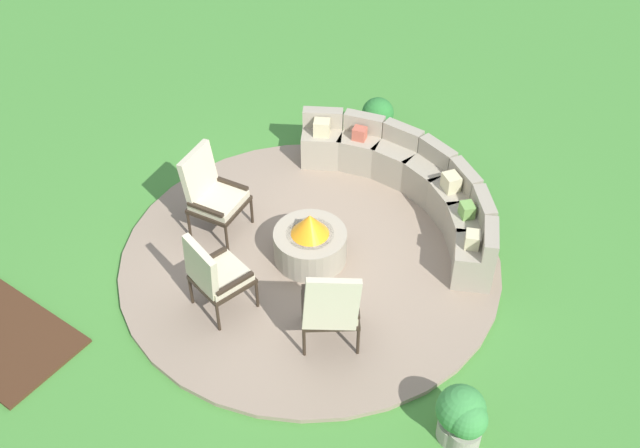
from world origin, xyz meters
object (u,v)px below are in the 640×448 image
fire_pit (310,242)px  potted_plant_2 (460,414)px  lounge_chair_front_left (211,192)px  lounge_chair_front_right (214,274)px  potted_plant_1 (466,425)px  potted_plant_0 (378,118)px  curved_stone_bench (412,184)px  lounge_chair_back_left (331,306)px

fire_pit → potted_plant_2: 2.79m
lounge_chair_front_left → potted_plant_2: (3.84, -0.86, -0.27)m
lounge_chair_front_right → potted_plant_1: lounge_chair_front_right is taller
potted_plant_0 → potted_plant_2: bearing=-48.4°
potted_plant_0 → potted_plant_2: size_ratio=1.00×
lounge_chair_front_left → lounge_chair_front_right: 1.36m
lounge_chair_front_left → lounge_chair_front_right: (0.92, -1.00, -0.01)m
curved_stone_bench → potted_plant_0: 1.49m
fire_pit → curved_stone_bench: bearing=73.7°
lounge_chair_front_left → potted_plant_1: lounge_chair_front_left is taller
lounge_chair_front_left → potted_plant_1: bearing=68.9°
curved_stone_bench → potted_plant_0: (-1.14, 0.97, 0.00)m
potted_plant_1 → lounge_chair_front_right: bearing=-178.6°
curved_stone_bench → lounge_chair_back_left: 2.53m
lounge_chair_back_left → curved_stone_bench: bearing=63.1°
lounge_chair_front_right → potted_plant_1: bearing=15.1°
fire_pit → lounge_chair_front_left: lounge_chair_front_left is taller
potted_plant_0 → potted_plant_1: 4.99m
lounge_chair_front_right → potted_plant_0: 3.81m
fire_pit → potted_plant_0: 2.63m
potted_plant_2 → potted_plant_1: bearing=-30.9°
lounge_chair_back_left → lounge_chair_front_left: bearing=125.8°
lounge_chair_front_left → curved_stone_bench: bearing=128.3°
curved_stone_bench → potted_plant_1: size_ratio=5.33×
fire_pit → lounge_chair_back_left: lounge_chair_back_left is taller
potted_plant_0 → lounge_chair_front_left: bearing=-102.2°
potted_plant_1 → lounge_chair_front_left: bearing=166.9°
potted_plant_1 → potted_plant_2: (-0.10, 0.06, 0.02)m
curved_stone_bench → fire_pit: bearing=-106.3°
fire_pit → lounge_chair_front_left: 1.34m
fire_pit → potted_plant_2: bearing=-23.4°
lounge_chair_front_right → potted_plant_1: (3.02, 0.08, -0.27)m
lounge_chair_front_left → lounge_chair_front_right: bearing=34.7°
fire_pit → lounge_chair_back_left: (0.93, -0.91, 0.31)m
lounge_chair_front_left → potted_plant_2: 3.94m
fire_pit → potted_plant_2: fire_pit is taller
curved_stone_bench → lounge_chair_front_right: 2.94m
lounge_chair_front_right → lounge_chair_back_left: 1.33m
curved_stone_bench → potted_plant_2: curved_stone_bench is taller
lounge_chair_back_left → potted_plant_0: bearing=77.4°
curved_stone_bench → potted_plant_2: size_ratio=4.97×
curved_stone_bench → lounge_chair_back_left: lounge_chair_back_left is taller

